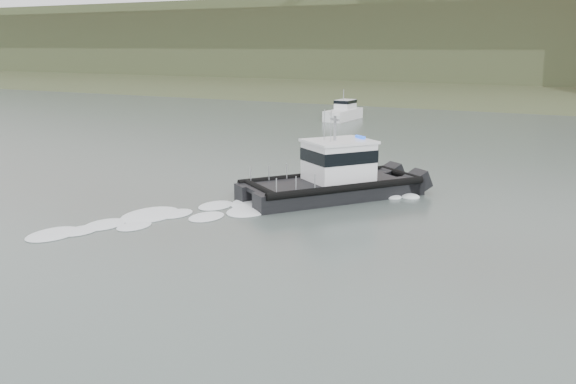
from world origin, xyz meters
name	(u,v)px	position (x,y,z in m)	size (l,w,h in m)	color
ground	(168,317)	(0.00, 0.00, 0.00)	(400.00, 400.00, 0.00)	#46544F
headlands	(567,53)	(0.00, 125.50, 7.05)	(500.00, 105.36, 27.12)	#364628
patrol_boat	(334,176)	(-2.16, 17.80, 1.27)	(9.17, 10.72, 5.08)	black
motorboat	(344,112)	(-17.18, 54.14, 0.90)	(2.32, 6.63, 3.62)	white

